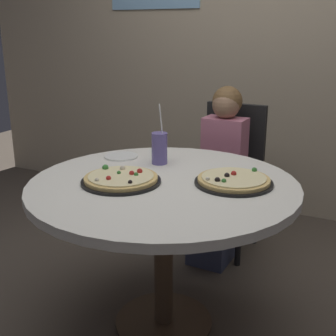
{
  "coord_description": "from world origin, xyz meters",
  "views": [
    {
      "loc": [
        0.83,
        -1.69,
        1.4
      ],
      "look_at": [
        0.0,
        0.05,
        0.8
      ],
      "focal_mm": 47.15,
      "sensor_mm": 36.0,
      "label": 1
    }
  ],
  "objects": [
    {
      "name": "wall_with_window",
      "position": [
        -0.0,
        1.75,
        1.45
      ],
      "size": [
        5.2,
        0.14,
        2.9
      ],
      "color": "tan",
      "rests_on": "ground_plane"
    },
    {
      "name": "pizza_cheese",
      "position": [
        0.3,
        0.1,
        0.77
      ],
      "size": [
        0.35,
        0.35,
        0.05
      ],
      "color": "black",
      "rests_on": "dining_table"
    },
    {
      "name": "diner_child",
      "position": [
        -0.0,
        0.8,
        0.48
      ],
      "size": [
        0.27,
        0.42,
        1.08
      ],
      "color": "#3F4766",
      "rests_on": "ground_plane"
    },
    {
      "name": "plate_small",
      "position": [
        -0.38,
        0.26,
        0.76
      ],
      "size": [
        0.18,
        0.18,
        0.01
      ],
      "primitive_type": "cylinder",
      "color": "white",
      "rests_on": "dining_table"
    },
    {
      "name": "soda_cup",
      "position": [
        -0.14,
        0.25,
        0.83
      ],
      "size": [
        0.08,
        0.08,
        0.31
      ],
      "color": "#6659A5",
      "rests_on": "dining_table"
    },
    {
      "name": "ground_plane",
      "position": [
        0.0,
        0.0,
        0.0
      ],
      "size": [
        8.0,
        8.0,
        0.0
      ],
      "primitive_type": "plane",
      "color": "#4C4238"
    },
    {
      "name": "pizza_veggie",
      "position": [
        -0.17,
        -0.09,
        0.77
      ],
      "size": [
        0.36,
        0.36,
        0.05
      ],
      "color": "black",
      "rests_on": "dining_table"
    },
    {
      "name": "chair_wooden",
      "position": [
        0.0,
        0.98,
        0.53
      ],
      "size": [
        0.42,
        0.42,
        0.95
      ],
      "color": "black",
      "rests_on": "ground_plane"
    },
    {
      "name": "dining_table",
      "position": [
        0.0,
        0.0,
        0.65
      ],
      "size": [
        1.22,
        1.22,
        0.75
      ],
      "color": "silver",
      "rests_on": "ground_plane"
    }
  ]
}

